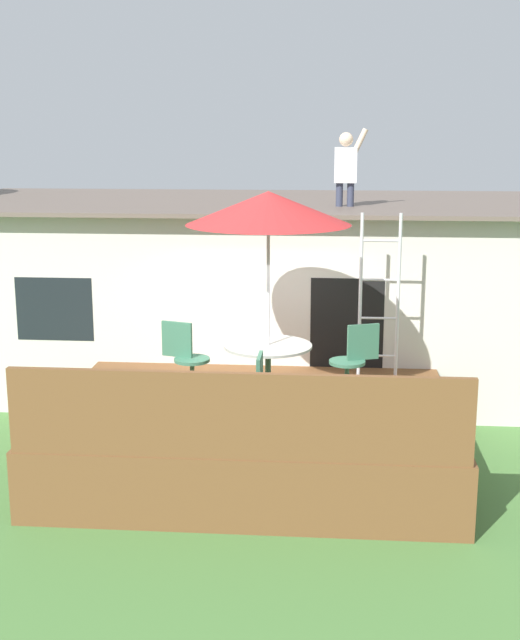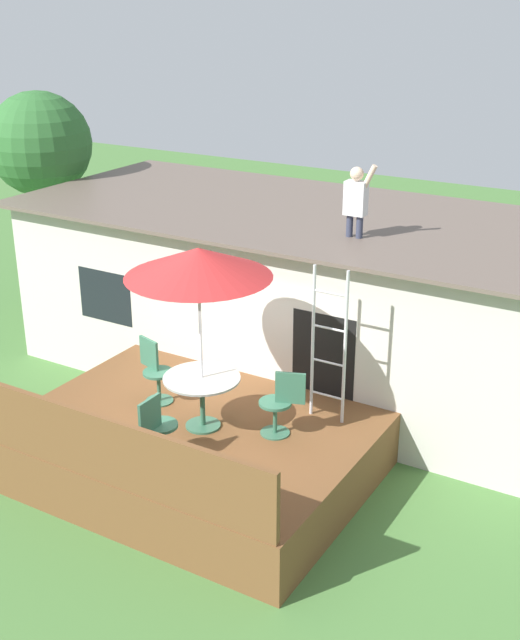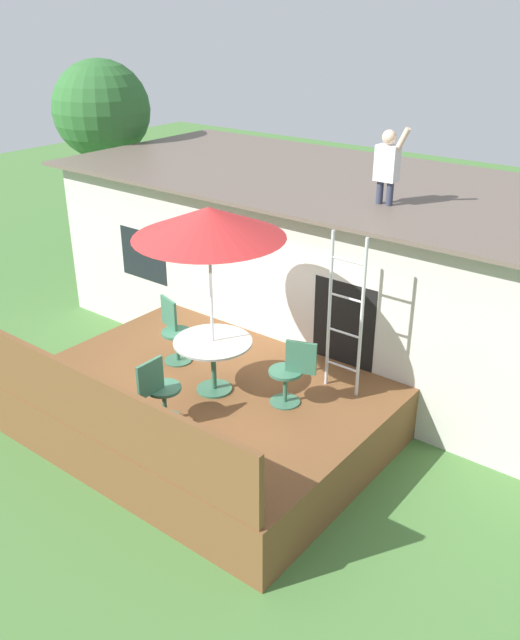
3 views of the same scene
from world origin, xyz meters
name	(u,v)px [view 2 (image 2 of 3)]	position (x,y,z in m)	size (l,w,h in m)	color
ground_plane	(199,469)	(0.00, 0.00, 0.00)	(40.00, 40.00, 0.00)	#477538
house	(316,297)	(0.00, 3.60, 1.47)	(10.50, 4.50, 2.93)	beige
deck	(198,444)	(0.00, 0.00, 0.40)	(4.74, 3.78, 0.80)	brown
deck_railing	(108,451)	(0.00, -1.84, 1.25)	(4.64, 0.08, 0.90)	brown
patio_table	(202,388)	(0.18, -0.12, 1.39)	(1.04, 1.04, 0.74)	#33664C
patio_umbrella	(198,263)	(0.18, -0.12, 3.15)	(1.90, 1.90, 2.54)	silver
step_ladder	(329,346)	(1.52, 0.95, 1.90)	(0.52, 0.04, 2.20)	silver
person_figure	(357,197)	(1.09, 2.63, 3.53)	(0.47, 0.20, 1.11)	#33384C
patio_chair_left	(155,371)	(-0.85, 0.19, 1.26)	(0.61, 0.44, 0.92)	#33664C
patio_chair_right	(281,404)	(1.18, 0.24, 1.26)	(0.60, 0.44, 0.92)	#33664C
patio_chair_near	(157,428)	(0.17, -1.11, 1.26)	(0.44, 0.62, 0.92)	#33664C
backyard_tree	(40,146)	(-6.21, 3.63, 3.47)	(2.06, 2.06, 4.55)	brown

